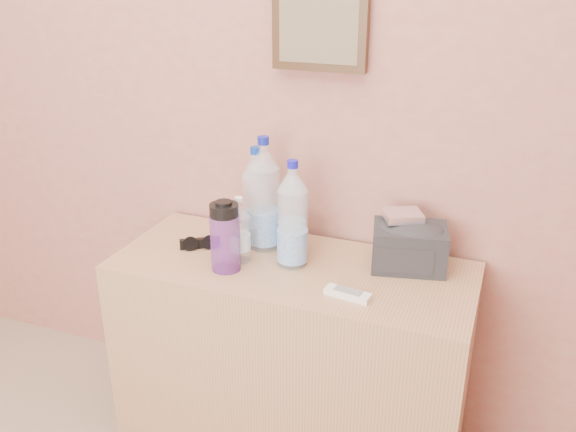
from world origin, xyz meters
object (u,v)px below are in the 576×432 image
(foil_packet, at_px, (403,215))
(pet_large_a, at_px, (264,200))
(nalgene_bottle, at_px, (225,236))
(dresser, at_px, (292,358))
(sunglasses, at_px, (200,243))
(pet_large_c, at_px, (292,212))
(pet_small, at_px, (240,233))
(pet_large_d, at_px, (292,220))
(pet_large_b, at_px, (256,203))
(ac_remote, at_px, (348,294))
(toiletry_bag, at_px, (409,245))

(foil_packet, bearing_deg, pet_large_a, -175.04)
(nalgene_bottle, bearing_deg, dresser, 28.30)
(sunglasses, bearing_deg, nalgene_bottle, -66.03)
(pet_large_c, height_order, pet_small, pet_large_c)
(pet_large_d, bearing_deg, pet_large_b, 150.88)
(pet_large_c, bearing_deg, pet_large_b, 179.72)
(pet_large_a, height_order, ac_remote, pet_large_a)
(pet_large_a, height_order, pet_large_b, pet_large_a)
(pet_large_a, distance_m, nalgene_bottle, 0.21)
(pet_large_a, xyz_separation_m, pet_large_d, (0.13, -0.09, -0.02))
(nalgene_bottle, bearing_deg, sunglasses, 145.64)
(pet_large_c, relative_size, nalgene_bottle, 1.39)
(sunglasses, bearing_deg, pet_large_a, -6.43)
(pet_large_b, height_order, foil_packet, pet_large_b)
(pet_small, bearing_deg, pet_large_d, 12.72)
(pet_large_c, relative_size, pet_large_d, 0.91)
(nalgene_bottle, height_order, ac_remote, nalgene_bottle)
(pet_large_c, distance_m, nalgene_bottle, 0.24)
(pet_small, xyz_separation_m, ac_remote, (0.38, -0.10, -0.09))
(pet_large_b, distance_m, nalgene_bottle, 0.20)
(dresser, bearing_deg, ac_remote, -30.00)
(ac_remote, bearing_deg, toiletry_bag, 71.10)
(pet_small, distance_m, sunglasses, 0.18)
(pet_large_c, bearing_deg, sunglasses, -162.62)
(dresser, relative_size, pet_small, 5.27)
(sunglasses, bearing_deg, toiletry_bag, -21.79)
(pet_large_a, xyz_separation_m, toiletry_bag, (0.47, 0.02, -0.09))
(pet_small, xyz_separation_m, nalgene_bottle, (-0.02, -0.07, 0.02))
(pet_large_a, bearing_deg, toiletry_bag, 2.98)
(pet_large_d, bearing_deg, nalgene_bottle, -149.94)
(foil_packet, bearing_deg, nalgene_bottle, -154.87)
(dresser, bearing_deg, pet_small, -169.61)
(pet_large_d, bearing_deg, pet_large_c, 111.08)
(pet_large_b, xyz_separation_m, pet_small, (-0.00, -0.13, -0.06))
(ac_remote, bearing_deg, pet_large_b, 157.45)
(toiletry_bag, bearing_deg, pet_large_b, 170.41)
(nalgene_bottle, bearing_deg, pet_large_b, 84.16)
(pet_small, xyz_separation_m, sunglasses, (-0.16, 0.03, -0.08))
(toiletry_bag, relative_size, foil_packet, 1.98)
(ac_remote, bearing_deg, pet_large_a, 155.54)
(pet_small, distance_m, toiletry_bag, 0.53)
(pet_large_d, xyz_separation_m, foil_packet, (0.31, 0.13, 0.01))
(sunglasses, bearing_deg, pet_large_c, -14.29)
(dresser, distance_m, pet_large_c, 0.50)
(dresser, height_order, pet_large_c, pet_large_c)
(dresser, relative_size, foil_packet, 10.10)
(pet_large_a, height_order, foil_packet, pet_large_a)
(pet_large_a, xyz_separation_m, sunglasses, (-0.19, -0.09, -0.15))
(pet_large_d, xyz_separation_m, nalgene_bottle, (-0.18, -0.10, -0.04))
(pet_large_a, distance_m, pet_large_d, 0.16)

